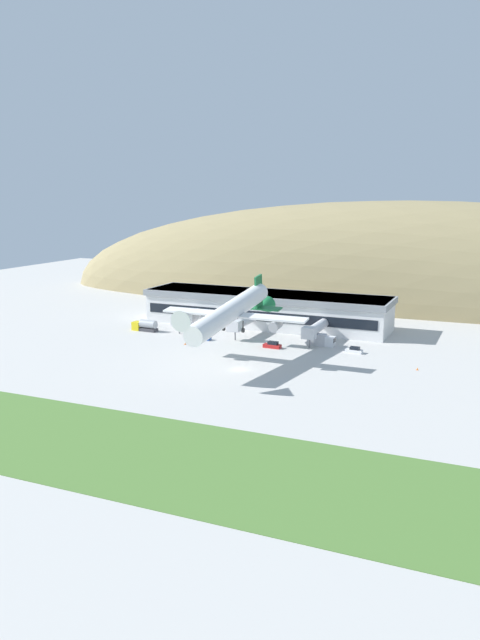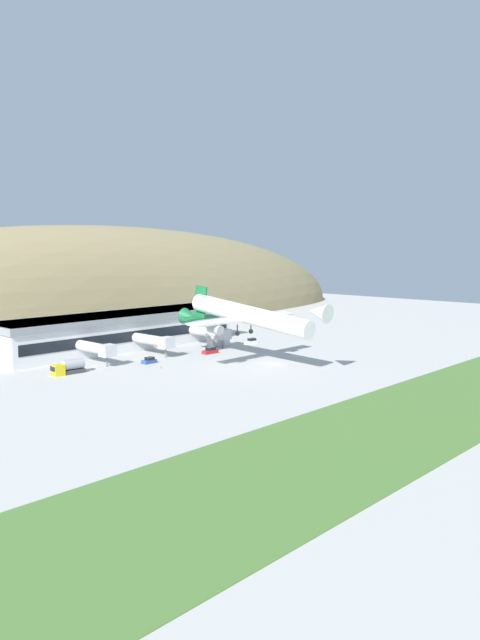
# 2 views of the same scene
# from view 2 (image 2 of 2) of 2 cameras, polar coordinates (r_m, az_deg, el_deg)

# --- Properties ---
(ground_plane) EXTENTS (377.99, 377.99, 0.00)m
(ground_plane) POSITION_cam_2_polar(r_m,az_deg,el_deg) (153.35, 3.00, -4.02)
(ground_plane) COLOR #B7B5AF
(grass_strip_foreground) EXTENTS (340.19, 28.55, 0.08)m
(grass_strip_foreground) POSITION_cam_2_polar(r_m,az_deg,el_deg) (128.72, 19.56, -6.53)
(grass_strip_foreground) COLOR #4C7533
(grass_strip_foreground) RESTS_ON ground_plane
(hill_backdrop) EXTENTS (279.19, 57.19, 72.30)m
(hill_backdrop) POSITION_cam_2_polar(r_m,az_deg,el_deg) (241.81, -12.73, -0.14)
(hill_backdrop) COLOR #8E7F56
(hill_backdrop) RESTS_ON ground_plane
(terminal_building) EXTENTS (73.23, 18.10, 9.83)m
(terminal_building) POSITION_cam_2_polar(r_m,az_deg,el_deg) (178.41, -11.02, -0.77)
(terminal_building) COLOR silver
(terminal_building) RESTS_ON ground_plane
(jetway_0) EXTENTS (3.38, 13.46, 5.43)m
(jetway_0) POSITION_cam_2_polar(r_m,az_deg,el_deg) (155.38, -12.96, -2.55)
(jetway_0) COLOR silver
(jetway_0) RESTS_ON ground_plane
(jetway_1) EXTENTS (3.38, 14.44, 5.43)m
(jetway_1) POSITION_cam_2_polar(r_m,az_deg,el_deg) (165.23, -7.83, -1.87)
(jetway_1) COLOR silver
(jetway_1) RESTS_ON ground_plane
(jetway_2) EXTENTS (3.38, 14.78, 5.43)m
(jetway_2) POSITION_cam_2_polar(r_m,az_deg,el_deg) (178.75, -2.64, -1.15)
(jetway_2) COLOR silver
(jetway_2) RESTS_ON ground_plane
(cargo_airplane) EXTENTS (35.16, 47.24, 11.43)m
(cargo_airplane) POSITION_cam_2_polar(r_m,az_deg,el_deg) (151.74, 0.61, 0.40)
(cargo_airplane) COLOR white
(service_car_0) EXTENTS (4.59, 2.04, 1.70)m
(service_car_0) POSITION_cam_2_polar(r_m,az_deg,el_deg) (167.44, -2.74, -2.84)
(service_car_0) COLOR #B21E1E
(service_car_0) RESTS_ON ground_plane
(service_car_1) EXTENTS (3.62, 1.91, 1.57)m
(service_car_1) POSITION_cam_2_polar(r_m,az_deg,el_deg) (155.31, -8.29, -3.70)
(service_car_1) COLOR #264C99
(service_car_1) RESTS_ON ground_plane
(service_car_2) EXTENTS (4.28, 1.97, 1.55)m
(service_car_2) POSITION_cam_2_polar(r_m,az_deg,el_deg) (184.03, 1.06, -1.96)
(service_car_2) COLOR silver
(service_car_2) RESTS_ON ground_plane
(fuel_truck) EXTENTS (7.08, 2.66, 2.97)m
(fuel_truck) POSITION_cam_2_polar(r_m,az_deg,el_deg) (179.80, -2.02, -1.93)
(fuel_truck) COLOR silver
(fuel_truck) RESTS_ON ground_plane
(box_truck) EXTENTS (7.79, 2.84, 3.26)m
(box_truck) POSITION_cam_2_polar(r_m,az_deg,el_deg) (146.30, -15.38, -4.19)
(box_truck) COLOR gold
(box_truck) RESTS_ON ground_plane
(traffic_cone_0) EXTENTS (0.52, 0.52, 0.58)m
(traffic_cone_0) POSITION_cam_2_polar(r_m,az_deg,el_deg) (190.74, 6.48, -1.80)
(traffic_cone_0) COLOR orange
(traffic_cone_0) RESTS_ON ground_plane
(traffic_cone_1) EXTENTS (0.52, 0.52, 0.58)m
(traffic_cone_1) POSITION_cam_2_polar(r_m,az_deg,el_deg) (148.87, -7.24, -4.29)
(traffic_cone_1) COLOR orange
(traffic_cone_1) RESTS_ON ground_plane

